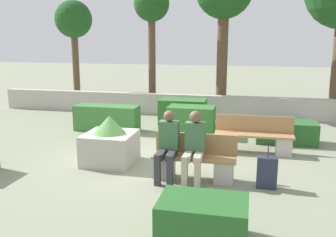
{
  "coord_description": "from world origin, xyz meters",
  "views": [
    {
      "loc": [
        2.19,
        -7.71,
        2.72
      ],
      "look_at": [
        0.35,
        0.5,
        0.9
      ],
      "focal_mm": 40.0,
      "sensor_mm": 36.0,
      "label": 1
    }
  ],
  "objects_px": {
    "planter_corner_left": "(110,143)",
    "tree_leftmost": "(74,22)",
    "person_seated_man": "(194,143)",
    "suitcase": "(267,173)",
    "person_seated_woman": "(168,142)",
    "bench_left_side": "(254,139)",
    "bench_front": "(194,163)",
    "tree_center_left": "(152,10)"
  },
  "relations": [
    {
      "from": "bench_front",
      "to": "person_seated_woman",
      "type": "relative_size",
      "value": 1.2
    },
    {
      "from": "bench_left_side",
      "to": "planter_corner_left",
      "type": "relative_size",
      "value": 1.74
    },
    {
      "from": "suitcase",
      "to": "tree_center_left",
      "type": "relative_size",
      "value": 0.17
    },
    {
      "from": "bench_front",
      "to": "tree_leftmost",
      "type": "bearing_deg",
      "value": 129.3
    },
    {
      "from": "bench_front",
      "to": "person_seated_woman",
      "type": "xyz_separation_m",
      "value": [
        -0.5,
        -0.14,
        0.42
      ]
    },
    {
      "from": "person_seated_man",
      "to": "person_seated_woman",
      "type": "height_order",
      "value": "person_seated_man"
    },
    {
      "from": "person_seated_man",
      "to": "tree_leftmost",
      "type": "bearing_deg",
      "value": 128.87
    },
    {
      "from": "bench_front",
      "to": "suitcase",
      "type": "bearing_deg",
      "value": -6.53
    },
    {
      "from": "bench_left_side",
      "to": "bench_front",
      "type": "bearing_deg",
      "value": -130.97
    },
    {
      "from": "person_seated_woman",
      "to": "tree_leftmost",
      "type": "relative_size",
      "value": 0.32
    },
    {
      "from": "bench_front",
      "to": "tree_leftmost",
      "type": "relative_size",
      "value": 0.39
    },
    {
      "from": "bench_left_side",
      "to": "suitcase",
      "type": "relative_size",
      "value": 2.35
    },
    {
      "from": "suitcase",
      "to": "person_seated_woman",
      "type": "bearing_deg",
      "value": 179.37
    },
    {
      "from": "bench_front",
      "to": "bench_left_side",
      "type": "height_order",
      "value": "same"
    },
    {
      "from": "bench_front",
      "to": "tree_leftmost",
      "type": "distance_m",
      "value": 10.1
    },
    {
      "from": "person_seated_man",
      "to": "bench_front",
      "type": "bearing_deg",
      "value": 96.05
    },
    {
      "from": "person_seated_woman",
      "to": "tree_center_left",
      "type": "relative_size",
      "value": 0.29
    },
    {
      "from": "bench_left_side",
      "to": "person_seated_man",
      "type": "relative_size",
      "value": 1.36
    },
    {
      "from": "person_seated_woman",
      "to": "tree_leftmost",
      "type": "height_order",
      "value": "tree_leftmost"
    },
    {
      "from": "tree_leftmost",
      "to": "suitcase",
      "type": "bearing_deg",
      "value": -45.52
    },
    {
      "from": "person_seated_woman",
      "to": "tree_center_left",
      "type": "xyz_separation_m",
      "value": [
        -2.18,
        7.01,
        2.97
      ]
    },
    {
      "from": "person_seated_man",
      "to": "planter_corner_left",
      "type": "bearing_deg",
      "value": 161.02
    },
    {
      "from": "tree_center_left",
      "to": "bench_left_side",
      "type": "bearing_deg",
      "value": -51.75
    },
    {
      "from": "person_seated_man",
      "to": "suitcase",
      "type": "xyz_separation_m",
      "value": [
        1.36,
        -0.02,
        -0.47
      ]
    },
    {
      "from": "person_seated_man",
      "to": "tree_center_left",
      "type": "xyz_separation_m",
      "value": [
        -2.7,
        7.0,
        2.95
      ]
    },
    {
      "from": "planter_corner_left",
      "to": "bench_left_side",
      "type": "bearing_deg",
      "value": 25.68
    },
    {
      "from": "tree_leftmost",
      "to": "tree_center_left",
      "type": "relative_size",
      "value": 0.91
    },
    {
      "from": "person_seated_man",
      "to": "tree_center_left",
      "type": "bearing_deg",
      "value": 111.07
    },
    {
      "from": "bench_left_side",
      "to": "tree_center_left",
      "type": "relative_size",
      "value": 0.4
    },
    {
      "from": "bench_left_side",
      "to": "person_seated_man",
      "type": "xyz_separation_m",
      "value": [
        -1.12,
        -2.16,
        0.43
      ]
    },
    {
      "from": "bench_front",
      "to": "planter_corner_left",
      "type": "xyz_separation_m",
      "value": [
        -1.95,
        0.54,
        0.12
      ]
    },
    {
      "from": "planter_corner_left",
      "to": "tree_leftmost",
      "type": "height_order",
      "value": "tree_leftmost"
    },
    {
      "from": "bench_front",
      "to": "person_seated_woman",
      "type": "bearing_deg",
      "value": -164.74
    },
    {
      "from": "bench_front",
      "to": "person_seated_man",
      "type": "relative_size",
      "value": 1.19
    },
    {
      "from": "tree_center_left",
      "to": "bench_front",
      "type": "bearing_deg",
      "value": -68.66
    },
    {
      "from": "person_seated_man",
      "to": "bench_left_side",
      "type": "bearing_deg",
      "value": 62.63
    },
    {
      "from": "suitcase",
      "to": "tree_center_left",
      "type": "height_order",
      "value": "tree_center_left"
    },
    {
      "from": "person_seated_man",
      "to": "planter_corner_left",
      "type": "relative_size",
      "value": 1.28
    },
    {
      "from": "bench_front",
      "to": "bench_left_side",
      "type": "xyz_separation_m",
      "value": [
        1.13,
        2.03,
        0.01
      ]
    },
    {
      "from": "bench_left_side",
      "to": "person_seated_woman",
      "type": "distance_m",
      "value": 2.74
    },
    {
      "from": "bench_left_side",
      "to": "tree_center_left",
      "type": "xyz_separation_m",
      "value": [
        -3.82,
        4.84,
        3.38
      ]
    },
    {
      "from": "planter_corner_left",
      "to": "tree_center_left",
      "type": "xyz_separation_m",
      "value": [
        -0.73,
        6.33,
        3.27
      ]
    }
  ]
}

